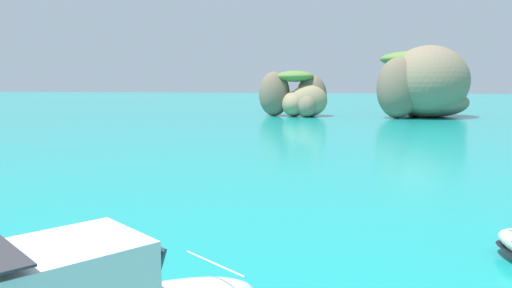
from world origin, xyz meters
TOP-DOWN VIEW (x-y plane):
  - islet_large at (17.98, 71.69)m, footprint 16.68×17.69m
  - islet_small at (-0.30, 70.13)m, footprint 11.42×6.60m

SIDE VIEW (x-z plane):
  - islet_small at x=-0.30m, z-range -0.40..6.33m
  - islet_large at x=17.98m, z-range -0.62..9.67m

